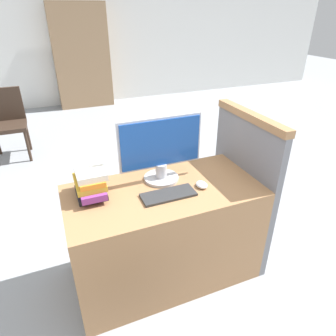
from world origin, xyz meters
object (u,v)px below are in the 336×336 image
at_px(book_stack, 90,183).
at_px(monitor, 161,149).
at_px(keyboard, 168,195).
at_px(mouse, 202,185).
at_px(far_chair, 7,120).

bearing_deg(book_stack, monitor, 2.62).
height_order(keyboard, mouse, mouse).
xyz_separation_m(monitor, book_stack, (-0.47, -0.02, -0.13)).
relative_size(monitor, mouse, 6.05).
bearing_deg(monitor, mouse, -43.31).
bearing_deg(keyboard, monitor, 79.75).
height_order(monitor, keyboard, monitor).
bearing_deg(far_chair, monitor, -103.26).
xyz_separation_m(mouse, far_chair, (-1.34, 2.69, -0.24)).
relative_size(mouse, book_stack, 0.33).
bearing_deg(keyboard, book_stack, 156.49).
xyz_separation_m(keyboard, book_stack, (-0.43, 0.19, 0.08)).
bearing_deg(mouse, far_chair, 116.45).
height_order(monitor, mouse, monitor).
height_order(mouse, far_chair, far_chair).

